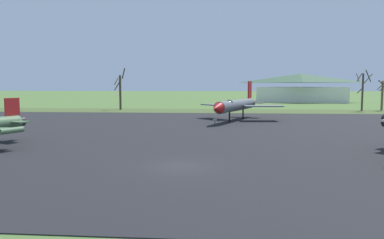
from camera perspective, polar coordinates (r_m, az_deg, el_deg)
ground_plane at (r=23.83m, az=-1.95°, el=-7.47°), size 600.00×600.00×0.00m
asphalt_apron at (r=40.32m, az=0.75°, el=-2.10°), size 82.07×56.01×0.05m
grass_verge_strip at (r=74.12m, az=2.49°, el=1.37°), size 142.07×12.00×0.06m
jet_fighter_rear_center at (r=53.77m, az=7.00°, el=2.30°), size 12.43×16.21×5.97m
info_placard_rear_center at (r=46.07m, az=3.64°, el=-0.38°), size 0.48×0.35×1.05m
bare_tree_far_left at (r=78.88m, az=-11.32°, el=4.59°), size 2.61×2.18×8.97m
bare_tree_left_of_center at (r=81.19m, az=25.43°, el=4.40°), size 2.84×3.17×8.38m
bare_tree_center at (r=84.87m, az=27.95°, el=3.70°), size 2.46×2.36×6.40m
visitor_building at (r=119.20m, az=16.76°, el=4.79°), size 29.76×17.42×8.90m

